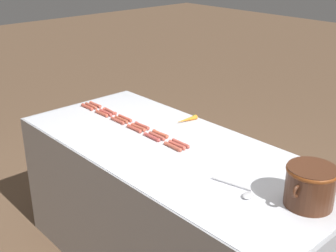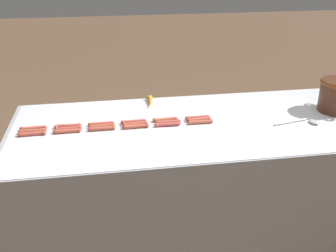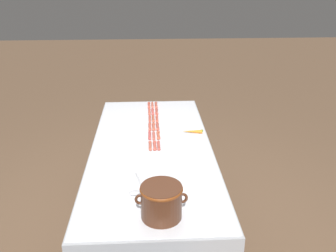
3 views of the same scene
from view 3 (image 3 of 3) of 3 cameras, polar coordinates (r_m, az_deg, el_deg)
ground_plane at (r=3.36m, az=-2.28°, el=-17.31°), size 20.00×20.00×0.00m
griddle_counter at (r=3.09m, az=-2.42°, el=-10.87°), size 0.94×2.16×0.91m
hot_dog_0 at (r=3.71m, az=-1.86°, el=3.31°), size 0.03×0.15×0.02m
hot_dog_1 at (r=3.53m, az=-1.79°, el=2.29°), size 0.03×0.15×0.02m
hot_dog_2 at (r=3.36m, az=-1.72°, el=1.16°), size 0.02×0.15×0.02m
hot_dog_3 at (r=3.19m, az=-1.63°, el=-0.07°), size 0.03×0.15×0.02m
hot_dog_4 at (r=3.03m, az=-1.51°, el=-1.45°), size 0.03×0.15×0.02m
hot_dog_5 at (r=2.85m, az=-1.46°, el=-3.04°), size 0.02×0.15×0.02m
hot_dog_6 at (r=3.71m, az=-2.44°, el=3.30°), size 0.02×0.15×0.02m
hot_dog_7 at (r=3.53m, az=-2.40°, el=2.25°), size 0.03×0.15×0.02m
hot_dog_8 at (r=3.36m, az=-2.31°, el=1.13°), size 0.03×0.15×0.02m
hot_dog_9 at (r=3.19m, az=-2.25°, el=-0.12°), size 0.03×0.15×0.02m
hot_dog_10 at (r=3.02m, az=-2.23°, el=-1.54°), size 0.02×0.15×0.02m
hot_dog_11 at (r=2.85m, az=-2.08°, el=-3.06°), size 0.03×0.15×0.02m
hot_dog_12 at (r=3.71m, az=-2.98°, el=3.28°), size 0.03×0.15×0.02m
hot_dog_13 at (r=3.53m, az=-2.91°, el=2.26°), size 0.02×0.15×0.02m
hot_dog_14 at (r=3.36m, az=-2.85°, el=1.13°), size 0.02×0.15×0.02m
hot_dog_15 at (r=3.19m, az=-2.85°, el=-0.13°), size 0.03×0.15×0.02m
hot_dog_16 at (r=3.02m, az=-2.87°, el=-1.49°), size 0.03×0.15×0.02m
hot_dog_17 at (r=2.85m, az=-2.80°, el=-3.08°), size 0.03×0.15×0.02m
bean_pot at (r=2.05m, az=-1.04°, el=-11.44°), size 0.29×0.24×0.20m
serving_spoon at (r=2.33m, az=-4.97°, el=-9.74°), size 0.10×0.27×0.02m
carrot at (r=3.09m, az=3.86°, el=-0.84°), size 0.18×0.05×0.03m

